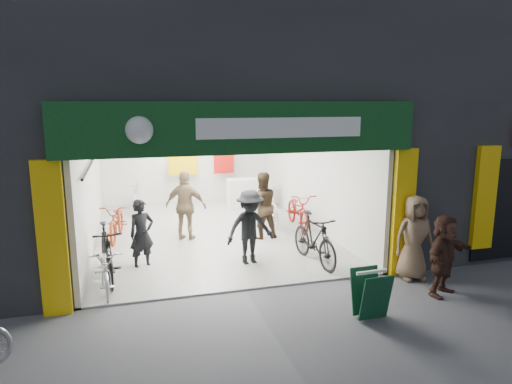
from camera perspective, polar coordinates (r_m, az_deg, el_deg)
name	(u,v)px	position (r m, az deg, el deg)	size (l,w,h in m)	color
ground	(246,291)	(8.76, -1.31, -12.26)	(60.00, 60.00, 0.00)	#56565B
building	(232,72)	(13.12, -3.08, 14.80)	(17.00, 10.27, 8.00)	#232326
bike_left_front	(106,269)	(9.08, -18.23, -9.10)	(0.57, 1.63, 0.85)	silver
bike_left_midfront	(107,253)	(9.51, -18.17, -7.30)	(0.53, 1.88, 1.13)	black
bike_left_midback	(117,221)	(12.23, -16.98, -3.52)	(0.64, 1.84, 0.97)	maroon
bike_left_back	(136,197)	(15.05, -14.74, -0.60)	(0.47, 1.68, 1.01)	silver
bike_right_front	(314,239)	(10.01, 7.30, -5.87)	(0.53, 1.88, 1.13)	black
bike_right_mid	(298,210)	(12.75, 5.31, -2.29)	(0.69, 1.99, 1.04)	maroon
bike_right_back	(267,204)	(13.13, 1.40, -1.49)	(0.57, 2.00, 1.20)	silver
customer_a	(142,234)	(9.97, -14.09, -5.13)	(0.54, 0.36, 1.49)	black
customer_b	(262,206)	(11.65, 0.71, -1.77)	(0.85, 0.66, 1.74)	#322417
customer_c	(250,228)	(9.82, -0.76, -4.51)	(1.07, 0.62, 1.66)	black
customer_d	(186,206)	(11.62, -8.77, -1.77)	(1.06, 0.44, 1.81)	#80684A
pedestrian_near	(414,238)	(9.59, 19.17, -5.41)	(0.83, 0.54, 1.70)	#82654B
pedestrian_far	(444,255)	(9.03, 22.44, -7.31)	(1.40, 0.45, 1.51)	#3D241B
sandwich_board	(371,293)	(7.82, 14.13, -12.14)	(0.54, 0.54, 0.79)	#0E3820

